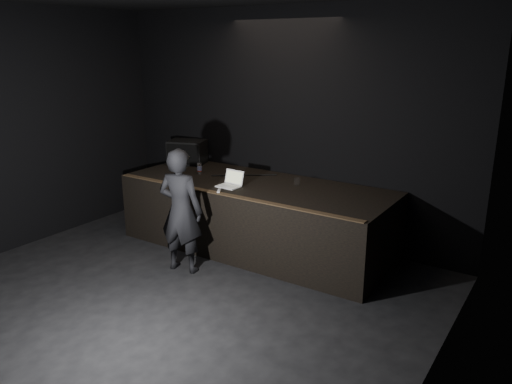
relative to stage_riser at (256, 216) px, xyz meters
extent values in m
plane|color=black|center=(0.00, -2.73, -0.50)|extent=(7.00, 7.00, 0.00)
cube|color=black|center=(0.00, 0.77, 1.25)|extent=(6.00, 0.10, 3.50)
cube|color=black|center=(3.00, -2.73, 1.25)|extent=(0.10, 7.00, 3.50)
cube|color=black|center=(0.00, 0.00, 0.00)|extent=(4.00, 1.50, 1.00)
cube|color=brown|center=(0.00, -0.71, 0.51)|extent=(3.92, 0.10, 0.01)
cube|color=black|center=(-1.67, 0.43, 0.70)|extent=(0.70, 0.59, 0.39)
cube|color=black|center=(-1.60, 0.22, 0.70)|extent=(0.53, 0.20, 0.33)
cylinder|color=black|center=(-0.39, 0.26, 0.51)|extent=(0.82, 0.62, 0.02)
cube|color=white|center=(-0.22, -0.38, 0.51)|extent=(0.33, 0.23, 0.02)
cube|color=silver|center=(-0.22, -0.38, 0.52)|extent=(0.27, 0.14, 0.00)
cube|color=white|center=(-0.21, -0.24, 0.62)|extent=(0.32, 0.08, 0.20)
cube|color=gold|center=(-0.21, -0.25, 0.62)|extent=(0.28, 0.06, 0.16)
cylinder|color=silver|center=(-1.04, -0.02, 0.59)|extent=(0.07, 0.07, 0.17)
cylinder|color=navy|center=(-1.04, -0.02, 0.59)|extent=(0.07, 0.07, 0.08)
cylinder|color=#B22410|center=(-1.04, -0.02, 0.55)|extent=(0.07, 0.07, 0.01)
cylinder|color=white|center=(0.55, 0.24, 0.56)|extent=(0.09, 0.09, 0.11)
cube|color=silver|center=(-0.17, -0.65, 0.51)|extent=(0.11, 0.15, 0.03)
imported|color=black|center=(-0.40, -1.19, 0.34)|extent=(0.68, 0.51, 1.68)
camera|label=1|loc=(3.85, -5.83, 2.43)|focal=35.00mm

